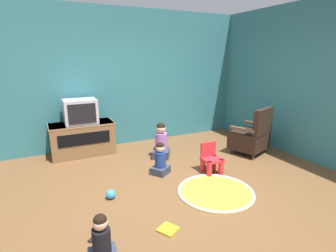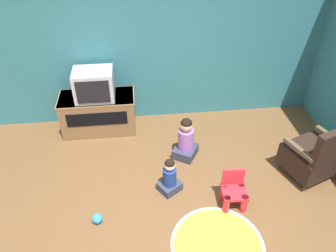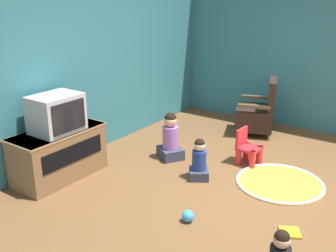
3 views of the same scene
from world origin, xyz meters
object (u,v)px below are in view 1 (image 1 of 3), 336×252
Objects in this scene: tv_cabinet at (83,138)px; yellow_kid_chair at (211,161)px; toy_ball at (111,194)px; television at (80,112)px; remote_control at (94,238)px; child_watching_left at (102,242)px; child_watching_right at (160,160)px; child_watching_center at (161,142)px; black_armchair at (251,136)px; book at (168,229)px.

yellow_kid_chair is at bearing -45.38° from tv_cabinet.
toy_ball is at bearing -173.28° from yellow_kid_chair.
television reaches higher than remote_control.
child_watching_left is (-0.29, -2.98, -0.11)m from tv_cabinet.
toy_ball is (0.06, -1.86, -0.79)m from television.
television is at bearing 90.10° from child_watching_right.
child_watching_center is 5.27× the size of toy_ball.
tv_cabinet is 3.28m from black_armchair.
child_watching_left is 3.40× the size of remote_control.
black_armchair is 1.38× the size of child_watching_center.
child_watching_right is at bearing 55.36° from child_watching_left.
black_armchair is at bearing -24.87° from television.
child_watching_center is at bearing 13.84° from remote_control.
yellow_kid_chair is at bearing 3.67° from toy_ball.
child_watching_left is 2.68m from child_watching_center.
book is at bearing -80.67° from television.
tv_cabinet is at bearing 70.33° from book.
toy_ball is 1.02m from book.
remote_control is at bearing 134.87° from book.
remote_control is at bearing 97.19° from child_watching_left.
child_watching_center is at bearing -31.93° from tv_cabinet.
tv_cabinet is 2.64m from remote_control.
black_armchair is (2.96, -1.40, 0.03)m from tv_cabinet.
remote_control is (-0.76, 0.22, -0.00)m from book.
child_watching_center is (1.59, 2.17, 0.07)m from child_watching_left.
child_watching_right is (0.99, -1.47, -0.09)m from tv_cabinet.
black_armchair is at bearing 9.60° from toy_ball.
yellow_kid_chair is 0.91× the size of child_watching_right.
yellow_kid_chair is at bearing -44.92° from television.
child_watching_right is 1.48m from book.
television is at bearing 48.89° from remote_control.
toy_ball is (-0.93, -0.42, -0.17)m from child_watching_right.
child_watching_center is (1.30, -0.81, -0.03)m from tv_cabinet.
child_watching_left is at bearing -122.90° from remote_control.
remote_control is at bearing -96.48° from tv_cabinet.
book is 0.79m from remote_control.
black_armchair is at bearing 31.39° from child_watching_left.
tv_cabinet is at bearing 89.25° from child_watching_center.
tv_cabinet is 9.24× the size of toy_ball.
black_armchair is 3.61m from child_watching_left.
child_watching_center reaches higher than yellow_kid_chair.
child_watching_right reaches higher than yellow_kid_chair.
black_armchair is at bearing 20.65° from yellow_kid_chair.
toy_ball reaches higher than book.
tv_cabinet is 1.99× the size of television.
child_watching_left reaches higher than toy_ball.
black_armchair is 1.90× the size of yellow_kid_chair.
child_watching_left reaches higher than book.
television is 1.21× the size of yellow_kid_chair.
child_watching_center is 2.42m from remote_control.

